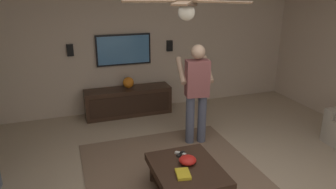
% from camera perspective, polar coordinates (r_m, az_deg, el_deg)
% --- Properties ---
extents(wall_back_tv, '(0.10, 7.01, 2.65)m').
position_cam_1_polar(wall_back_tv, '(6.52, -5.35, 8.75)').
color(wall_back_tv, '#BCA893').
rests_on(wall_back_tv, ground).
extents(area_rug, '(3.08, 2.37, 0.01)m').
position_cam_1_polar(area_rug, '(4.33, 2.27, -15.98)').
color(area_rug, '#7A604C').
rests_on(area_rug, ground).
extents(coffee_table, '(1.00, 0.80, 0.40)m').
position_cam_1_polar(coffee_table, '(4.02, 3.38, -14.15)').
color(coffee_table, '#332116').
rests_on(coffee_table, ground).
extents(media_console, '(0.45, 1.70, 0.55)m').
position_cam_1_polar(media_console, '(6.41, -7.14, -1.25)').
color(media_console, '#332116').
rests_on(media_console, ground).
extents(tv, '(0.05, 1.08, 0.61)m').
position_cam_1_polar(tv, '(6.37, -7.98, 7.98)').
color(tv, black).
extents(person_standing, '(0.59, 0.60, 1.64)m').
position_cam_1_polar(person_standing, '(5.05, 5.16, 1.03)').
color(person_standing, '#4C5166').
rests_on(person_standing, ground).
extents(bowl, '(0.22, 0.22, 0.10)m').
position_cam_1_polar(bowl, '(4.01, 3.54, -11.67)').
color(bowl, red).
rests_on(bowl, coffee_table).
extents(remote_white, '(0.14, 0.14, 0.02)m').
position_cam_1_polar(remote_white, '(4.21, 2.25, -10.53)').
color(remote_white, white).
rests_on(remote_white, coffee_table).
extents(remote_black, '(0.13, 0.15, 0.02)m').
position_cam_1_polar(remote_black, '(4.20, 2.29, -10.64)').
color(remote_black, black).
rests_on(remote_black, coffee_table).
extents(book, '(0.24, 0.20, 0.04)m').
position_cam_1_polar(book, '(3.80, 2.71, -14.08)').
color(book, gold).
rests_on(book, coffee_table).
extents(vase_round, '(0.22, 0.22, 0.22)m').
position_cam_1_polar(vase_round, '(6.33, -7.14, 2.15)').
color(vase_round, orange).
rests_on(vase_round, media_console).
extents(wall_speaker_left, '(0.06, 0.12, 0.22)m').
position_cam_1_polar(wall_speaker_left, '(6.63, 0.29, 8.74)').
color(wall_speaker_left, black).
extents(wall_speaker_right, '(0.06, 0.12, 0.22)m').
position_cam_1_polar(wall_speaker_right, '(6.27, -17.18, 7.60)').
color(wall_speaker_right, black).
extents(ceiling_fan, '(1.15, 1.13, 0.46)m').
position_cam_1_polar(ceiling_fan, '(3.08, 3.25, 15.91)').
color(ceiling_fan, '#4C3828').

